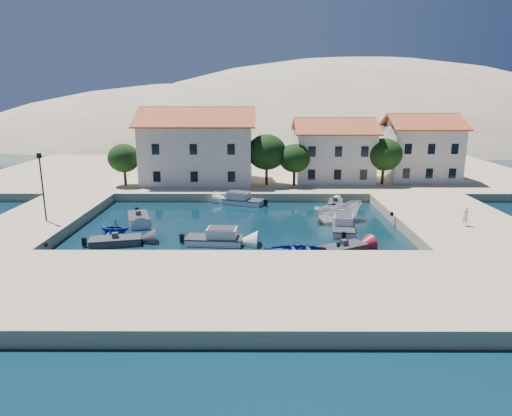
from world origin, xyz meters
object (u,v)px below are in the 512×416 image
at_px(cabin_cruiser_south, 214,239).
at_px(cabin_cruiser_east, 343,227).
at_px(building_mid, 333,149).
at_px(rowboat_south, 299,256).
at_px(building_left, 198,144).
at_px(lamppost, 42,181).
at_px(pedestrian, 465,216).
at_px(boat_east, 338,221).
at_px(building_right, 420,146).

xyz_separation_m(cabin_cruiser_south, cabin_cruiser_east, (11.52, 3.64, 0.00)).
distance_m(building_mid, cabin_cruiser_east, 21.57).
bearing_deg(rowboat_south, building_left, 16.03).
distance_m(lamppost, pedestrian, 37.75).
xyz_separation_m(rowboat_south, cabin_cruiser_east, (4.63, 6.58, 0.48)).
height_order(rowboat_south, cabin_cruiser_east, cabin_cruiser_east).
bearing_deg(boat_east, rowboat_south, 132.13).
xyz_separation_m(building_left, rowboat_south, (11.09, -26.50, -5.94)).
bearing_deg(cabin_cruiser_east, building_mid, 3.00).
distance_m(building_left, pedestrian, 34.02).
bearing_deg(pedestrian, building_left, -58.46).
xyz_separation_m(building_mid, cabin_cruiser_east, (-2.27, -20.92, -4.75)).
distance_m(building_right, rowboat_south, 34.64).
relative_size(building_right, boat_east, 1.77).
relative_size(lamppost, cabin_cruiser_south, 1.27).
distance_m(cabin_cruiser_south, cabin_cruiser_east, 12.08).
distance_m(lamppost, cabin_cruiser_east, 27.56).
relative_size(cabin_cruiser_south, cabin_cruiser_east, 0.96).
distance_m(building_right, cabin_cruiser_east, 26.63).
height_order(lamppost, rowboat_south, lamppost).
xyz_separation_m(rowboat_south, boat_east, (4.74, 10.10, 0.00)).
bearing_deg(lamppost, rowboat_south, -16.05).
bearing_deg(building_mid, lamppost, -144.55).
bearing_deg(lamppost, cabin_cruiser_south, -12.77).
distance_m(cabin_cruiser_east, boat_east, 3.56).
bearing_deg(boat_east, lamppost, 74.77).
xyz_separation_m(building_left, building_mid, (18.00, 1.00, -0.71)).
bearing_deg(boat_east, building_left, 21.25).
distance_m(building_left, boat_east, 23.55).
bearing_deg(boat_east, pedestrian, -138.77).
distance_m(rowboat_south, boat_east, 11.16).
bearing_deg(rowboat_south, boat_east, -31.81).
relative_size(cabin_cruiser_south, pedestrian, 2.81).
bearing_deg(boat_east, cabin_cruiser_south, 98.90).
bearing_deg(boat_east, cabin_cruiser_east, 155.52).
bearing_deg(building_right, rowboat_south, -123.56).
bearing_deg(lamppost, building_mid, 35.45).
xyz_separation_m(lamppost, boat_east, (27.33, 3.60, -4.75)).
bearing_deg(boat_east, building_right, -60.35).
bearing_deg(rowboat_south, cabin_cruiser_south, 60.20).
height_order(lamppost, boat_east, lamppost).
xyz_separation_m(building_right, rowboat_south, (-18.91, -28.50, -5.47)).
bearing_deg(lamppost, boat_east, 7.51).
bearing_deg(building_left, rowboat_south, -67.29).
height_order(lamppost, cabin_cruiser_east, lamppost).
height_order(lamppost, cabin_cruiser_south, lamppost).
bearing_deg(lamppost, cabin_cruiser_east, 0.17).
height_order(building_mid, rowboat_south, building_mid).
distance_m(building_mid, pedestrian, 24.08).
xyz_separation_m(building_mid, cabin_cruiser_south, (-13.79, -24.56, -4.75)).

